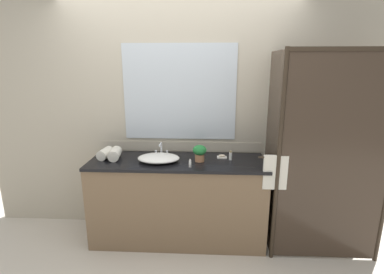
# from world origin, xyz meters

# --- Properties ---
(ground_plane) EXTENTS (8.00, 8.00, 0.00)m
(ground_plane) POSITION_xyz_m (0.00, 0.00, 0.00)
(ground_plane) COLOR beige
(wall_back_with_mirror) EXTENTS (4.40, 0.06, 2.60)m
(wall_back_with_mirror) POSITION_xyz_m (0.00, 0.34, 1.31)
(wall_back_with_mirror) COLOR #B2A893
(wall_back_with_mirror) RESTS_ON ground_plane
(vanity_cabinet) EXTENTS (1.80, 0.58, 0.90)m
(vanity_cabinet) POSITION_xyz_m (0.00, 0.01, 0.45)
(vanity_cabinet) COLOR brown
(vanity_cabinet) RESTS_ON ground_plane
(shower_enclosure) EXTENTS (1.20, 0.59, 2.00)m
(shower_enclosure) POSITION_xyz_m (1.28, -0.19, 1.02)
(shower_enclosure) COLOR #2D2319
(shower_enclosure) RESTS_ON ground_plane
(sink_basin) EXTENTS (0.43, 0.31, 0.07)m
(sink_basin) POSITION_xyz_m (-0.19, -0.03, 0.93)
(sink_basin) COLOR white
(sink_basin) RESTS_ON vanity_cabinet
(faucet) EXTENTS (0.17, 0.13, 0.15)m
(faucet) POSITION_xyz_m (-0.19, 0.14, 0.95)
(faucet) COLOR silver
(faucet) RESTS_ON vanity_cabinet
(potted_plant) EXTENTS (0.14, 0.14, 0.17)m
(potted_plant) POSITION_xyz_m (0.23, -0.01, 1.00)
(potted_plant) COLOR #B77A51
(potted_plant) RESTS_ON vanity_cabinet
(soap_dish) EXTENTS (0.10, 0.07, 0.04)m
(soap_dish) POSITION_xyz_m (0.46, 0.11, 0.91)
(soap_dish) COLOR silver
(soap_dish) RESTS_ON vanity_cabinet
(amenity_bottle_lotion) EXTENTS (0.03, 0.03, 0.10)m
(amenity_bottle_lotion) POSITION_xyz_m (0.54, 0.04, 0.95)
(amenity_bottle_lotion) COLOR white
(amenity_bottle_lotion) RESTS_ON vanity_cabinet
(amenity_bottle_conditioner) EXTENTS (0.02, 0.02, 0.08)m
(amenity_bottle_conditioner) POSITION_xyz_m (0.14, -0.19, 0.94)
(amenity_bottle_conditioner) COLOR white
(amenity_bottle_conditioner) RESTS_ON vanity_cabinet
(rolled_towel_near_edge) EXTENTS (0.13, 0.21, 0.11)m
(rolled_towel_near_edge) POSITION_xyz_m (-0.76, 0.04, 0.95)
(rolled_towel_near_edge) COLOR silver
(rolled_towel_near_edge) RESTS_ON vanity_cabinet
(rolled_towel_middle) EXTENTS (0.14, 0.23, 0.11)m
(rolled_towel_middle) POSITION_xyz_m (-0.65, 0.01, 0.96)
(rolled_towel_middle) COLOR silver
(rolled_towel_middle) RESTS_ON vanity_cabinet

